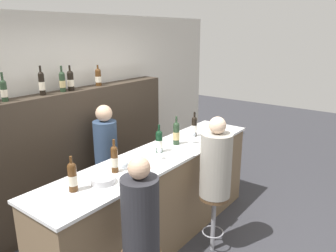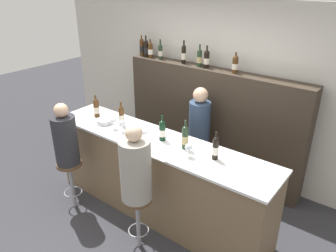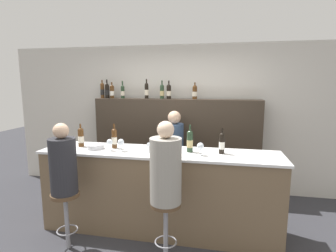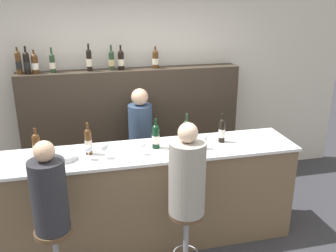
{
  "view_description": "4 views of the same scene",
  "coord_description": "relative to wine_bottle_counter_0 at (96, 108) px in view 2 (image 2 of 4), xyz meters",
  "views": [
    {
      "loc": [
        -2.61,
        -1.81,
        2.38
      ],
      "look_at": [
        0.17,
        0.31,
        1.36
      ],
      "focal_mm": 35.0,
      "sensor_mm": 36.0,
      "label": 1
    },
    {
      "loc": [
        2.23,
        -2.37,
        2.88
      ],
      "look_at": [
        0.23,
        0.24,
        1.34
      ],
      "focal_mm": 35.0,
      "sensor_mm": 36.0,
      "label": 2
    },
    {
      "loc": [
        0.75,
        -2.84,
        1.92
      ],
      "look_at": [
        0.13,
        0.24,
        1.41
      ],
      "focal_mm": 28.0,
      "sensor_mm": 36.0,
      "label": 3
    },
    {
      "loc": [
        -0.64,
        -3.15,
        2.58
      ],
      "look_at": [
        0.19,
        0.37,
        1.3
      ],
      "focal_mm": 40.0,
      "sensor_mm": 36.0,
      "label": 4
    }
  ],
  "objects": [
    {
      "name": "wine_bottle_backbar_6",
      "position": [
        0.97,
        1.25,
        0.58
      ],
      "size": [
        0.08,
        0.08,
        0.31
      ],
      "color": "black",
      "rests_on": "back_bar_cabinet"
    },
    {
      "name": "wine_bottle_counter_1",
      "position": [
        0.48,
        -0.0,
        0.0
      ],
      "size": [
        0.07,
        0.07,
        0.33
      ],
      "color": "#4C2D14",
      "rests_on": "bar_counter"
    },
    {
      "name": "wine_bottle_counter_0",
      "position": [
        0.0,
        0.0,
        0.0
      ],
      "size": [
        0.08,
        0.08,
        0.31
      ],
      "color": "#4C2D14",
      "rests_on": "bar_counter"
    },
    {
      "name": "wine_bottle_backbar_3",
      "position": [
        0.14,
        1.25,
        0.58
      ],
      "size": [
        0.07,
        0.07,
        0.31
      ],
      "color": "#233823",
      "rests_on": "back_bar_cabinet"
    },
    {
      "name": "guest_seated_left",
      "position": [
        0.13,
        -0.64,
        -0.17
      ],
      "size": [
        0.3,
        0.3,
        0.81
      ],
      "color": "#28282D",
      "rests_on": "bar_stool_left"
    },
    {
      "name": "wine_bottle_backbar_5",
      "position": [
        0.85,
        1.25,
        0.58
      ],
      "size": [
        0.07,
        0.07,
        0.31
      ],
      "color": "#233823",
      "rests_on": "back_bar_cabinet"
    },
    {
      "name": "wine_glass_1",
      "position": [
        0.63,
        -0.13,
        -0.02
      ],
      "size": [
        0.08,
        0.08,
        0.16
      ],
      "color": "silver",
      "rests_on": "bar_counter"
    },
    {
      "name": "bar_stool_left",
      "position": [
        0.13,
        -0.64,
        -0.69
      ],
      "size": [
        0.32,
        0.32,
        0.68
      ],
      "color": "gray",
      "rests_on": "ground_plane"
    },
    {
      "name": "bar_counter",
      "position": [
        1.1,
        -0.04,
        -0.67
      ],
      "size": [
        3.05,
        0.66,
        1.07
      ],
      "color": "brown",
      "rests_on": "ground_plane"
    },
    {
      "name": "wine_bottle_backbar_7",
      "position": [
        1.42,
        1.25,
        0.58
      ],
      "size": [
        0.08,
        0.08,
        0.28
      ],
      "color": "#4C2D14",
      "rests_on": "back_bar_cabinet"
    },
    {
      "name": "wall_back",
      "position": [
        1.1,
        1.47,
        0.09
      ],
      "size": [
        6.4,
        0.05,
        2.6
      ],
      "color": "beige",
      "rests_on": "ground_plane"
    },
    {
      "name": "wine_bottle_counter_3",
      "position": [
        1.49,
        -0.0,
        0.01
      ],
      "size": [
        0.08,
        0.08,
        0.35
      ],
      "color": "#233823",
      "rests_on": "bar_counter"
    },
    {
      "name": "guest_seated_right",
      "position": [
        1.31,
        -0.64,
        -0.15
      ],
      "size": [
        0.33,
        0.33,
        0.87
      ],
      "color": "gray",
      "rests_on": "bar_stool_right"
    },
    {
      "name": "wine_bottle_backbar_4",
      "position": [
        0.58,
        1.25,
        0.6
      ],
      "size": [
        0.07,
        0.07,
        0.34
      ],
      "color": "black",
      "rests_on": "back_bar_cabinet"
    },
    {
      "name": "wine_glass_0",
      "position": [
        0.48,
        -0.13,
        -0.02
      ],
      "size": [
        0.08,
        0.08,
        0.15
      ],
      "color": "silver",
      "rests_on": "bar_counter"
    },
    {
      "name": "wine_bottle_counter_2",
      "position": [
        1.16,
        0.0,
        -0.0
      ],
      "size": [
        0.08,
        0.08,
        0.32
      ],
      "color": "black",
      "rests_on": "bar_counter"
    },
    {
      "name": "metal_bowl",
      "position": [
        0.25,
        -0.09,
        -0.1
      ],
      "size": [
        0.22,
        0.22,
        0.06
      ],
      "color": "#B7B7BC",
      "rests_on": "bar_counter"
    },
    {
      "name": "wine_bottle_backbar_0",
      "position": [
        -0.25,
        1.25,
        0.6
      ],
      "size": [
        0.07,
        0.07,
        0.32
      ],
      "color": "#4C2D14",
      "rests_on": "back_bar_cabinet"
    },
    {
      "name": "wine_bottle_backbar_2",
      "position": [
        -0.07,
        1.25,
        0.58
      ],
      "size": [
        0.08,
        0.08,
        0.28
      ],
      "color": "#4C2D14",
      "rests_on": "back_bar_cabinet"
    },
    {
      "name": "bar_stool_right",
      "position": [
        1.31,
        -0.64,
        -0.69
      ],
      "size": [
        0.32,
        0.32,
        0.68
      ],
      "color": "gray",
      "rests_on": "ground_plane"
    },
    {
      "name": "wine_glass_2",
      "position": [
        1.0,
        -0.13,
        -0.04
      ],
      "size": [
        0.07,
        0.07,
        0.13
      ],
      "color": "silver",
      "rests_on": "bar_counter"
    },
    {
      "name": "tasting_menu",
      "position": [
        1.4,
        -0.24,
        -0.13
      ],
      "size": [
        0.21,
        0.3,
        0.0
      ],
      "color": "white",
      "rests_on": "bar_counter"
    },
    {
      "name": "wine_bottle_counter_4",
      "position": [
        1.88,
        -0.0,
        0.0
      ],
      "size": [
        0.07,
        0.07,
        0.32
      ],
      "color": "black",
      "rests_on": "bar_counter"
    },
    {
      "name": "back_bar_cabinet",
      "position": [
        1.1,
        1.25,
        -0.37
      ],
      "size": [
        2.86,
        0.28,
        1.66
      ],
      "color": "#382D23",
      "rests_on": "ground_plane"
    },
    {
      "name": "ground_plane",
      "position": [
        1.1,
        -0.35,
        -1.21
      ],
      "size": [
        16.0,
        16.0,
        0.0
      ],
      "primitive_type": "plane",
      "color": "#333338"
    },
    {
      "name": "bartender",
      "position": [
        1.14,
        0.86,
        -0.51
      ],
      "size": [
        0.3,
        0.3,
        1.5
      ],
      "color": "#334766",
      "rests_on": "ground_plane"
    },
    {
      "name": "wine_glass_3",
      "position": [
        1.63,
        -0.13,
        -0.02
      ],
      "size": [
        0.08,
        0.08,
        0.16
      ],
      "color": "silver",
      "rests_on": "bar_counter"
    },
    {
      "name": "wine_bottle_backbar_1",
      "position": [
        -0.16,
        1.25,
        0.59
      ],
      "size": [
        0.08,
        0.08,
        0.33
      ],
      "color": "black",
      "rests_on": "back_bar_cabinet"
    }
  ]
}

